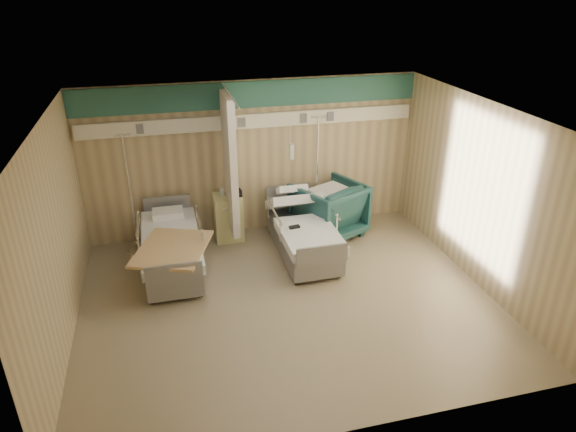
{
  "coord_description": "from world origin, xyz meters",
  "views": [
    {
      "loc": [
        -1.56,
        -6.18,
        4.44
      ],
      "look_at": [
        0.16,
        0.6,
        1.1
      ],
      "focal_mm": 32.0,
      "sensor_mm": 36.0,
      "label": 1
    }
  ],
  "objects_px": {
    "iv_stand_left": "(136,229)",
    "bed_right": "(303,238)",
    "visitor_armchair": "(328,209)",
    "iv_stand_right": "(316,207)",
    "bedside_cabinet": "(228,217)",
    "bed_left": "(172,253)"
  },
  "relations": [
    {
      "from": "bed_right",
      "to": "visitor_armchair",
      "type": "relative_size",
      "value": 1.91
    },
    {
      "from": "iv_stand_left",
      "to": "iv_stand_right",
      "type": "bearing_deg",
      "value": 1.6
    },
    {
      "from": "bed_left",
      "to": "iv_stand_left",
      "type": "distance_m",
      "value": 0.97
    },
    {
      "from": "bed_right",
      "to": "bed_left",
      "type": "distance_m",
      "value": 2.2
    },
    {
      "from": "bed_right",
      "to": "visitor_armchair",
      "type": "height_order",
      "value": "visitor_armchair"
    },
    {
      "from": "bed_right",
      "to": "iv_stand_left",
      "type": "bearing_deg",
      "value": 164.31
    },
    {
      "from": "iv_stand_right",
      "to": "bedside_cabinet",
      "type": "bearing_deg",
      "value": 178.91
    },
    {
      "from": "bed_left",
      "to": "iv_stand_right",
      "type": "distance_m",
      "value": 2.84
    },
    {
      "from": "visitor_armchair",
      "to": "iv_stand_right",
      "type": "distance_m",
      "value": 0.31
    },
    {
      "from": "bedside_cabinet",
      "to": "iv_stand_right",
      "type": "height_order",
      "value": "iv_stand_right"
    },
    {
      "from": "bed_left",
      "to": "bedside_cabinet",
      "type": "xyz_separation_m",
      "value": [
        1.05,
        0.9,
        0.11
      ]
    },
    {
      "from": "iv_stand_right",
      "to": "iv_stand_left",
      "type": "height_order",
      "value": "iv_stand_right"
    },
    {
      "from": "bed_left",
      "to": "bedside_cabinet",
      "type": "distance_m",
      "value": 1.39
    },
    {
      "from": "bed_right",
      "to": "bedside_cabinet",
      "type": "distance_m",
      "value": 1.46
    },
    {
      "from": "iv_stand_left",
      "to": "bed_right",
      "type": "bearing_deg",
      "value": -15.69
    },
    {
      "from": "bed_right",
      "to": "iv_stand_right",
      "type": "height_order",
      "value": "iv_stand_right"
    },
    {
      "from": "bed_right",
      "to": "iv_stand_left",
      "type": "height_order",
      "value": "iv_stand_left"
    },
    {
      "from": "iv_stand_left",
      "to": "visitor_armchair",
      "type": "bearing_deg",
      "value": -2.97
    },
    {
      "from": "bed_left",
      "to": "bedside_cabinet",
      "type": "relative_size",
      "value": 2.54
    },
    {
      "from": "bed_right",
      "to": "iv_stand_right",
      "type": "relative_size",
      "value": 0.99
    },
    {
      "from": "bedside_cabinet",
      "to": "iv_stand_left",
      "type": "xyz_separation_m",
      "value": [
        -1.62,
        -0.12,
        0.01
      ]
    },
    {
      "from": "visitor_armchair",
      "to": "iv_stand_right",
      "type": "bearing_deg",
      "value": -85.32
    }
  ]
}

